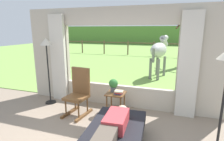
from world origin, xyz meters
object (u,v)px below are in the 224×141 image
(rocking_chair, at_px, (79,92))
(reclining_person, at_px, (113,127))
(book_stack, at_px, (119,92))
(side_table, at_px, (116,97))
(horse, at_px, (159,50))
(pasture_tree, at_px, (188,36))
(potted_plant, at_px, (113,85))
(floor_lamp_left, at_px, (47,51))

(rocking_chair, bearing_deg, reclining_person, -37.31)
(rocking_chair, relative_size, book_stack, 5.53)
(side_table, xyz_separation_m, horse, (0.70, 3.81, 0.73))
(reclining_person, distance_m, pasture_tree, 8.31)
(side_table, height_order, pasture_tree, pasture_tree)
(reclining_person, distance_m, potted_plant, 1.63)
(rocking_chair, xyz_separation_m, floor_lamp_left, (-1.07, 0.31, 0.89))
(book_stack, distance_m, horse, 3.96)
(horse, distance_m, pasture_tree, 3.10)
(side_table, bearing_deg, reclining_person, -74.59)
(side_table, xyz_separation_m, potted_plant, (-0.08, 0.06, 0.28))
(rocking_chair, xyz_separation_m, pasture_tree, (2.80, 6.88, 1.09))
(book_stack, bearing_deg, floor_lamp_left, 177.25)
(potted_plant, bearing_deg, reclining_person, -72.43)
(horse, bearing_deg, reclining_person, -79.62)
(book_stack, relative_size, pasture_tree, 0.06)
(rocking_chair, height_order, horse, horse)
(rocking_chair, distance_m, floor_lamp_left, 1.43)
(rocking_chair, bearing_deg, floor_lamp_left, 170.38)
(floor_lamp_left, height_order, horse, floor_lamp_left)
(horse, bearing_deg, floor_lamp_left, -111.16)
(potted_plant, height_order, floor_lamp_left, floor_lamp_left)
(side_table, relative_size, horse, 0.29)
(reclining_person, height_order, rocking_chair, rocking_chair)
(potted_plant, bearing_deg, horse, 78.28)
(potted_plant, xyz_separation_m, pasture_tree, (2.04, 6.54, 0.93))
(potted_plant, distance_m, floor_lamp_left, 1.97)
(book_stack, height_order, pasture_tree, pasture_tree)
(rocking_chair, distance_m, potted_plant, 0.85)
(reclining_person, bearing_deg, potted_plant, 103.86)
(reclining_person, distance_m, book_stack, 1.46)
(book_stack, bearing_deg, rocking_chair, -166.89)
(reclining_person, relative_size, horse, 0.79)
(book_stack, xyz_separation_m, horse, (0.60, 3.87, 0.59))
(floor_lamp_left, bearing_deg, horse, 55.35)
(floor_lamp_left, xyz_separation_m, horse, (2.61, 3.77, -0.28))
(horse, bearing_deg, pasture_tree, 79.18)
(rocking_chair, bearing_deg, horse, 76.09)
(potted_plant, bearing_deg, rocking_chair, -155.84)
(book_stack, distance_m, pasture_tree, 7.00)
(reclining_person, distance_m, horse, 5.34)
(book_stack, height_order, horse, horse)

